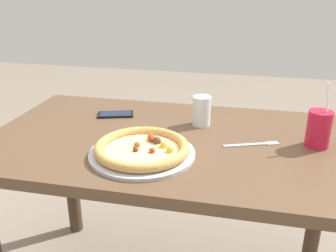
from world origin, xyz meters
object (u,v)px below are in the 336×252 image
Objects in this scene: cell_phone at (116,114)px; pizza_near at (142,150)px; fork at (254,144)px; drink_cup_colored at (319,129)px; water_cup_clear at (202,110)px.

pizza_near is at bearing -57.33° from cell_phone.
fork is 0.61m from cell_phone.
pizza_near reaches higher than cell_phone.
fork is (-0.21, -0.04, -0.06)m from drink_cup_colored.
drink_cup_colored reaches higher than cell_phone.
drink_cup_colored is 1.17× the size of fork.
fork is 1.19× the size of cell_phone.
fork is (0.37, 0.16, -0.02)m from pizza_near.
pizza_near is 3.00× the size of water_cup_clear.
water_cup_clear is at bearing 144.29° from fork.
pizza_near is 0.35m from water_cup_clear.
water_cup_clear is 0.61× the size of fork.
water_cup_clear is at bearing 165.16° from drink_cup_colored.
pizza_near is 1.55× the size of drink_cup_colored.
pizza_near is 0.40m from fork.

